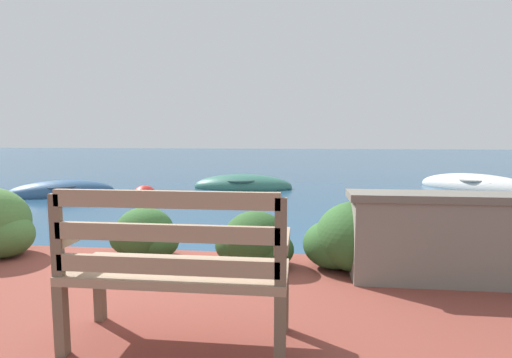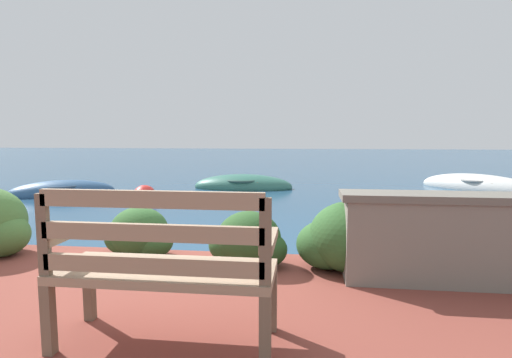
{
  "view_description": "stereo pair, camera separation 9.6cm",
  "coord_description": "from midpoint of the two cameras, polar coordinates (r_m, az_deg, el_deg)",
  "views": [
    {
      "loc": [
        1.1,
        -3.99,
        1.42
      ],
      "look_at": [
        -0.0,
        5.74,
        0.36
      ],
      "focal_mm": 28.0,
      "sensor_mm": 36.0,
      "label": 1
    },
    {
      "loc": [
        1.2,
        -3.98,
        1.42
      ],
      "look_at": [
        -0.0,
        5.74,
        0.36
      ],
      "focal_mm": 28.0,
      "sensor_mm": 36.0,
      "label": 2
    }
  ],
  "objects": [
    {
      "name": "ground_plane",
      "position": [
        4.39,
        -9.33,
        -12.83
      ],
      "size": [
        80.0,
        80.0,
        0.0
      ],
      "color": "navy"
    },
    {
      "name": "park_bench",
      "position": [
        2.35,
        -12.63,
        -11.9
      ],
      "size": [
        1.27,
        0.48,
        0.93
      ],
      "rotation": [
        0.0,
        0.0,
        0.01
      ],
      "color": "brown",
      "rests_on": "patio_terrace"
    },
    {
      "name": "stone_wall",
      "position": [
        3.65,
        26.33,
        -7.58
      ],
      "size": [
        1.79,
        0.39,
        0.74
      ],
      "color": "slate",
      "rests_on": "patio_terrace"
    },
    {
      "name": "hedge_clump_centre",
      "position": [
        4.19,
        -16.33,
        -7.69
      ],
      "size": [
        0.73,
        0.53,
        0.5
      ],
      "color": "#2D5628",
      "rests_on": "patio_terrace"
    },
    {
      "name": "hedge_clump_right",
      "position": [
        3.76,
        -0.99,
        -8.96
      ],
      "size": [
        0.75,
        0.54,
        0.51
      ],
      "color": "#284C23",
      "rests_on": "patio_terrace"
    },
    {
      "name": "hedge_clump_far_right",
      "position": [
        3.69,
        13.34,
        -8.6
      ],
      "size": [
        0.93,
        0.67,
        0.63
      ],
      "color": "#2D5628",
      "rests_on": "patio_terrace"
    },
    {
      "name": "rowboat_nearest",
      "position": [
        10.69,
        -26.23,
        -1.8
      ],
      "size": [
        2.52,
        2.06,
        0.63
      ],
      "rotation": [
        0.0,
        0.0,
        0.57
      ],
      "color": "#2D517A",
      "rests_on": "ground_plane"
    },
    {
      "name": "rowboat_mid",
      "position": [
        10.84,
        -2.15,
        -1.04
      ],
      "size": [
        2.68,
        1.12,
        0.67
      ],
      "rotation": [
        0.0,
        0.0,
        0.01
      ],
      "color": "#336B5B",
      "rests_on": "ground_plane"
    },
    {
      "name": "rowboat_far",
      "position": [
        12.11,
        28.78,
        -1.04
      ],
      "size": [
        2.77,
        2.93,
        0.73
      ],
      "rotation": [
        0.0,
        0.0,
        5.45
      ],
      "color": "silver",
      "rests_on": "ground_plane"
    },
    {
      "name": "mooring_buoy",
      "position": [
        9.03,
        -15.89,
        -2.53
      ],
      "size": [
        0.58,
        0.58,
        0.53
      ],
      "color": "red",
      "rests_on": "ground_plane"
    }
  ]
}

